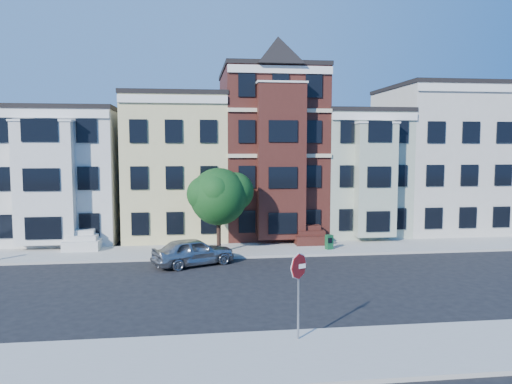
{
  "coord_description": "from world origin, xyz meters",
  "views": [
    {
      "loc": [
        -5.82,
        -22.85,
        6.64
      ],
      "look_at": [
        -2.47,
        3.39,
        4.2
      ],
      "focal_mm": 35.0,
      "sensor_mm": 36.0,
      "label": 1
    }
  ],
  "objects": [
    {
      "name": "street_tree",
      "position": [
        -4.26,
        7.29,
        3.35
      ],
      "size": [
        6.22,
        6.22,
        6.4
      ],
      "primitive_type": null,
      "rotation": [
        0.0,
        0.0,
        -0.14
      ],
      "color": "#164C18",
      "rests_on": "far_sidewalk"
    },
    {
      "name": "house_white",
      "position": [
        -15.0,
        14.5,
        4.5
      ],
      "size": [
        8.0,
        9.0,
        9.0
      ],
      "primitive_type": "cube",
      "color": "silver",
      "rests_on": "ground"
    },
    {
      "name": "near_sidewalk",
      "position": [
        0.0,
        -8.0,
        0.07
      ],
      "size": [
        60.0,
        4.0,
        0.15
      ],
      "primitive_type": "cube",
      "color": "#9E9B93",
      "rests_on": "ground"
    },
    {
      "name": "stop_sign",
      "position": [
        -2.34,
        -6.85,
        1.82
      ],
      "size": [
        0.9,
        0.45,
        3.33
      ],
      "primitive_type": null,
      "rotation": [
        0.0,
        0.0,
        0.37
      ],
      "color": "#A51314",
      "rests_on": "near_sidewalk"
    },
    {
      "name": "newspaper_box",
      "position": [
        2.69,
        7.34,
        0.61
      ],
      "size": [
        0.5,
        0.46,
        0.91
      ],
      "primitive_type": "cube",
      "rotation": [
        0.0,
        0.0,
        0.28
      ],
      "color": "#13512B",
      "rests_on": "far_sidewalk"
    },
    {
      "name": "house_brown",
      "position": [
        0.0,
        14.5,
        6.0
      ],
      "size": [
        7.0,
        9.0,
        12.0
      ],
      "primitive_type": "cube",
      "color": "#3E1913",
      "rests_on": "ground"
    },
    {
      "name": "house_green",
      "position": [
        6.5,
        14.5,
        4.5
      ],
      "size": [
        6.0,
        9.0,
        9.0
      ],
      "primitive_type": "cube",
      "color": "#9DA992",
      "rests_on": "ground"
    },
    {
      "name": "house_yellow",
      "position": [
        -7.0,
        14.5,
        5.0
      ],
      "size": [
        7.0,
        9.0,
        10.0
      ],
      "primitive_type": "cube",
      "color": "#D1C485",
      "rests_on": "ground"
    },
    {
      "name": "ground",
      "position": [
        0.0,
        0.0,
        0.0
      ],
      "size": [
        120.0,
        120.0,
        0.0
      ],
      "primitive_type": "plane",
      "color": "black"
    },
    {
      "name": "parked_car",
      "position": [
        -5.82,
        4.73,
        0.78
      ],
      "size": [
        4.94,
        3.53,
        1.56
      ],
      "primitive_type": "imported",
      "rotation": [
        0.0,
        0.0,
        1.98
      ],
      "color": "#95979D",
      "rests_on": "ground"
    },
    {
      "name": "far_sidewalk",
      "position": [
        0.0,
        8.0,
        0.07
      ],
      "size": [
        60.0,
        4.0,
        0.15
      ],
      "primitive_type": "cube",
      "color": "#9E9B93",
      "rests_on": "ground"
    },
    {
      "name": "house_cream",
      "position": [
        13.5,
        14.5,
        5.5
      ],
      "size": [
        8.0,
        9.0,
        11.0
      ],
      "primitive_type": "cube",
      "color": "beige",
      "rests_on": "ground"
    }
  ]
}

